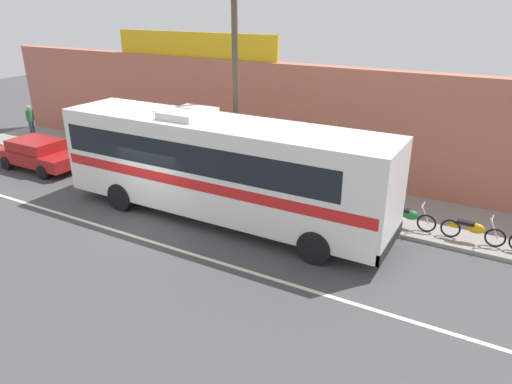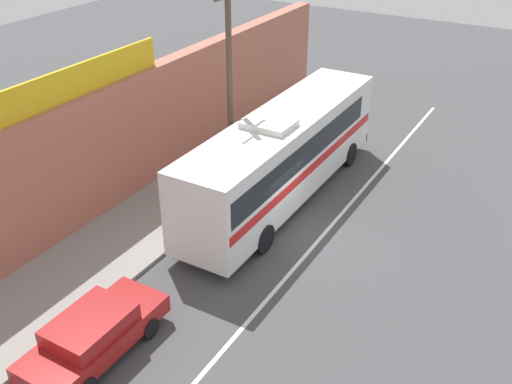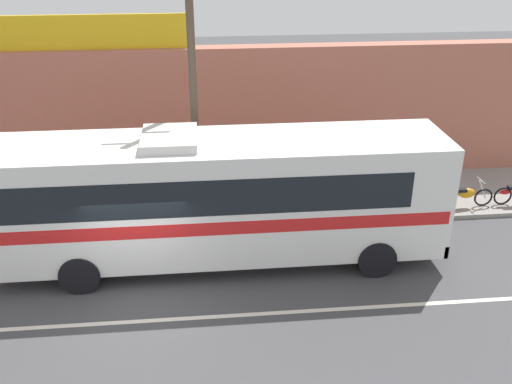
% 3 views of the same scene
% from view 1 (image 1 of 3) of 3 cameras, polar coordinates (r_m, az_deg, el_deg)
% --- Properties ---
extents(ground_plane, '(70.00, 70.00, 0.00)m').
position_cam_1_polar(ground_plane, '(16.76, -13.70, -3.88)').
color(ground_plane, '#444447').
extents(sidewalk_slab, '(30.00, 3.60, 0.14)m').
position_cam_1_polar(sidewalk_slab, '(20.47, -3.91, 1.81)').
color(sidewalk_slab, gray).
rests_on(sidewalk_slab, ground_plane).
extents(storefront_facade, '(30.00, 0.70, 4.80)m').
position_cam_1_polar(storefront_facade, '(21.55, -0.91, 9.38)').
color(storefront_facade, '#B26651').
rests_on(storefront_facade, ground_plane).
extents(storefront_billboard, '(8.82, 0.12, 1.10)m').
position_cam_1_polar(storefront_billboard, '(22.73, -7.72, 17.40)').
color(storefront_billboard, gold).
rests_on(storefront_billboard, storefront_facade).
extents(road_center_stripe, '(30.00, 0.14, 0.01)m').
position_cam_1_polar(road_center_stripe, '(16.26, -15.60, -4.92)').
color(road_center_stripe, silver).
rests_on(road_center_stripe, ground_plane).
extents(intercity_bus, '(12.07, 2.65, 3.78)m').
position_cam_1_polar(intercity_bus, '(16.06, -4.79, 3.52)').
color(intercity_bus, white).
rests_on(intercity_bus, ground_plane).
extents(parked_car, '(4.34, 1.87, 1.37)m').
position_cam_1_polar(parked_car, '(23.67, -25.00, 4.29)').
color(parked_car, maroon).
rests_on(parked_car, ground_plane).
extents(utility_pole, '(1.60, 0.22, 8.23)m').
position_cam_1_polar(utility_pole, '(17.42, -2.52, 12.95)').
color(utility_pole, brown).
rests_on(utility_pole, sidewalk_slab).
extents(motorcycle_purple, '(1.92, 0.56, 0.94)m').
position_cam_1_polar(motorcycle_purple, '(16.19, 24.81, -4.17)').
color(motorcycle_purple, black).
rests_on(motorcycle_purple, sidewalk_slab).
extents(motorcycle_blue, '(1.82, 0.56, 0.94)m').
position_cam_1_polar(motorcycle_blue, '(16.82, 13.21, -1.62)').
color(motorcycle_blue, black).
rests_on(motorcycle_blue, sidewalk_slab).
extents(motorcycle_red, '(1.83, 0.56, 0.94)m').
position_cam_1_polar(motorcycle_red, '(16.39, 17.94, -2.80)').
color(motorcycle_red, black).
rests_on(motorcycle_red, sidewalk_slab).
extents(pedestrian_far_left, '(0.30, 0.48, 1.74)m').
position_cam_1_polar(pedestrian_far_left, '(29.12, -25.80, 8.07)').
color(pedestrian_far_left, navy).
rests_on(pedestrian_far_left, sidewalk_slab).
extents(pedestrian_by_curb, '(0.30, 0.48, 1.72)m').
position_cam_1_polar(pedestrian_by_curb, '(17.98, 6.56, 2.41)').
color(pedestrian_by_curb, navy).
rests_on(pedestrian_by_curb, sidewalk_slab).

